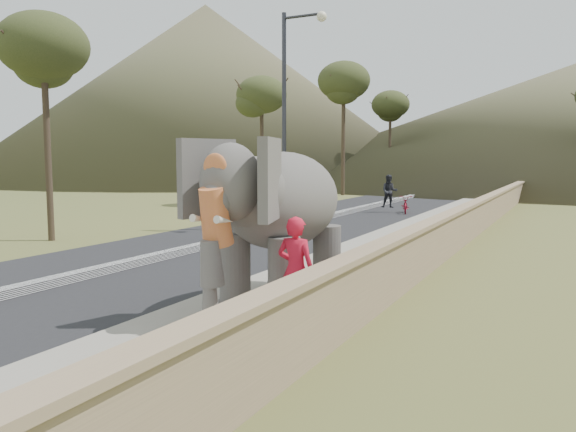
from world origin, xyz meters
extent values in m
plane|color=olive|center=(0.00, 0.00, 0.00)|extent=(160.00, 160.00, 0.00)
cube|color=black|center=(-5.00, 10.00, 0.01)|extent=(7.00, 120.00, 0.03)
cube|color=black|center=(-5.00, 10.00, 0.11)|extent=(0.35, 120.00, 0.22)
cube|color=#9E9687|center=(0.00, 10.00, 0.07)|extent=(3.00, 120.00, 0.15)
cube|color=tan|center=(1.65, 10.00, 0.55)|extent=(0.30, 120.00, 1.10)
cylinder|color=#2D2D32|center=(-5.00, 13.18, 4.00)|extent=(0.16, 0.16, 8.00)
cylinder|color=#2D2D32|center=(-4.20, 13.18, 7.80)|extent=(1.60, 0.10, 0.10)
sphere|color=#FFF2CC|center=(-3.50, 13.18, 7.70)|extent=(0.36, 0.36, 0.36)
cylinder|color=#2D2D33|center=(-4.50, 12.68, 1.00)|extent=(0.08, 0.08, 2.00)
cube|color=orange|center=(-4.50, 12.68, 2.10)|extent=(0.60, 0.05, 0.60)
cone|color=brown|center=(-38.00, 55.00, 11.00)|extent=(60.00, 60.00, 22.00)
imported|color=red|center=(0.95, 2.13, 1.00)|extent=(0.62, 0.41, 1.69)
imported|color=maroon|center=(-2.55, 21.33, 0.45)|extent=(1.05, 1.80, 0.90)
imported|color=black|center=(-3.38, 21.33, 1.07)|extent=(0.94, 0.82, 1.64)
camera|label=1|loc=(4.75, -5.56, 2.75)|focal=35.00mm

